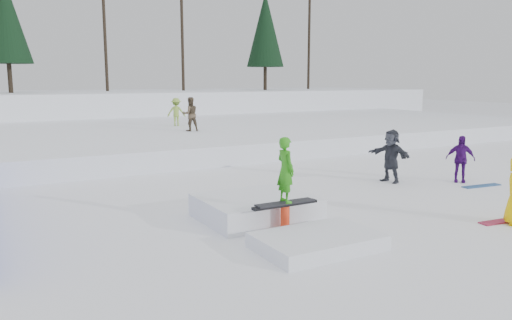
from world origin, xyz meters
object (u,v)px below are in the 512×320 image
walker_ygreen (176,112)px  jib_rail_feature (271,213)px  spectator_purple (460,159)px  spectator_dark (391,156)px  walker_olive (190,114)px

walker_ygreen → jib_rail_feature: (-3.84, -16.48, -1.26)m
spectator_purple → jib_rail_feature: jib_rail_feature is taller
jib_rail_feature → spectator_dark: bearing=21.6°
spectator_dark → spectator_purple: bearing=53.3°
walker_ygreen → jib_rail_feature: 16.97m
walker_ygreen → jib_rail_feature: size_ratio=0.35×
spectator_purple → spectator_dark: size_ratio=0.88×
walker_ygreen → spectator_purple: size_ratio=0.99×
jib_rail_feature → spectator_purple: bearing=8.9°
walker_olive → spectator_dark: size_ratio=0.96×
walker_olive → spectator_purple: walker_olive is taller
walker_ygreen → spectator_dark: walker_ygreen is taller
walker_olive → walker_ygreen: size_ratio=1.09×
walker_olive → walker_ygreen: (0.37, 2.95, -0.07)m
walker_olive → jib_rail_feature: (-3.47, -13.53, -1.33)m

